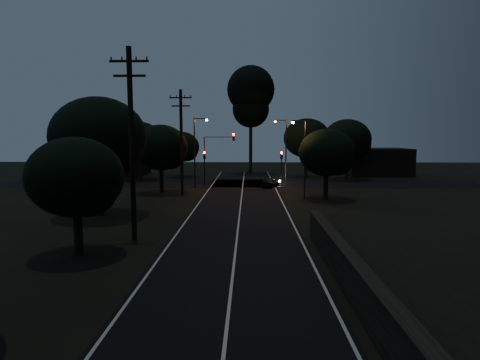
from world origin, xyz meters
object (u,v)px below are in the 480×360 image
object	(u,v)px
signal_mast	(218,149)
streetlight_b	(285,146)
utility_pole_mid	(132,141)
utility_pole_far	(181,141)
tall_pine	(251,96)
signal_left	(205,162)
signal_right	(281,162)
car	(270,182)
streetlight_a	(196,147)
streetlight_c	(303,153)

from	to	relation	value
signal_mast	streetlight_b	size ratio (longest dim) A/B	0.78
utility_pole_mid	signal_mast	bearing A→B (deg)	82.96
utility_pole_mid	utility_pole_far	distance (m)	17.00
tall_pine	signal_left	size ratio (longest dim) A/B	4.05
utility_pole_far	signal_right	world-z (taller)	utility_pole_far
signal_mast	signal_left	bearing A→B (deg)	-179.87
signal_right	signal_mast	world-z (taller)	signal_mast
signal_mast	utility_pole_far	bearing A→B (deg)	-111.11
utility_pole_mid	car	world-z (taller)	utility_pole_mid
signal_right	car	distance (m)	3.04
streetlight_a	streetlight_c	bearing A→B (deg)	-35.69
tall_pine	streetlight_b	size ratio (longest dim) A/B	2.08
utility_pole_mid	signal_right	bearing A→B (deg)	67.01
signal_left	signal_right	distance (m)	9.20
signal_mast	car	distance (m)	7.33
utility_pole_mid	signal_left	world-z (taller)	utility_pole_mid
utility_pole_mid	streetlight_b	world-z (taller)	utility_pole_mid
utility_pole_mid	signal_mast	distance (m)	25.22
signal_left	signal_mast	world-z (taller)	signal_mast
signal_left	streetlight_c	distance (m)	14.52
utility_pole_far	streetlight_c	distance (m)	12.05
signal_mast	streetlight_c	size ratio (longest dim) A/B	0.83
signal_right	streetlight_a	size ratio (longest dim) A/B	0.51
streetlight_c	utility_pole_far	bearing A→B (deg)	170.40
tall_pine	streetlight_c	bearing A→B (deg)	-79.07
signal_right	signal_mast	distance (m)	7.66
signal_right	streetlight_c	size ratio (longest dim) A/B	0.55
utility_pole_mid	streetlight_c	size ratio (longest dim) A/B	1.47
utility_pole_far	signal_mast	xyz separation A→B (m)	(3.09, 7.99, -1.15)
signal_left	streetlight_b	bearing A→B (deg)	22.05
tall_pine	streetlight_b	bearing A→B (deg)	-68.62
signal_right	car	xyz separation A→B (m)	(-1.40, -1.46, -2.27)
utility_pole_far	tall_pine	world-z (taller)	tall_pine
streetlight_b	utility_pole_far	bearing A→B (deg)	-133.30
tall_pine	streetlight_c	distance (m)	26.58
utility_pole_mid	signal_left	xyz separation A→B (m)	(1.40, 24.99, -2.90)
signal_left	streetlight_b	size ratio (longest dim) A/B	0.51
signal_left	signal_mast	xyz separation A→B (m)	(1.69, 0.00, 1.50)
signal_left	car	bearing A→B (deg)	-10.62
utility_pole_mid	car	bearing A→B (deg)	68.64
tall_pine	car	xyz separation A→B (m)	(2.20, -16.47, -11.42)
utility_pole_mid	signal_mast	size ratio (longest dim) A/B	1.76
tall_pine	signal_right	distance (m)	17.94
signal_right	streetlight_c	world-z (taller)	streetlight_c
utility_pole_far	car	xyz separation A→B (m)	(9.20, 6.53, -4.92)
utility_pole_mid	signal_mast	xyz separation A→B (m)	(3.09, 24.99, -1.40)
utility_pole_mid	tall_pine	distance (m)	41.09
utility_pole_far	car	world-z (taller)	utility_pole_far
streetlight_a	signal_left	bearing A→B (deg)	70.41
utility_pole_mid	streetlight_c	world-z (taller)	utility_pole_mid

